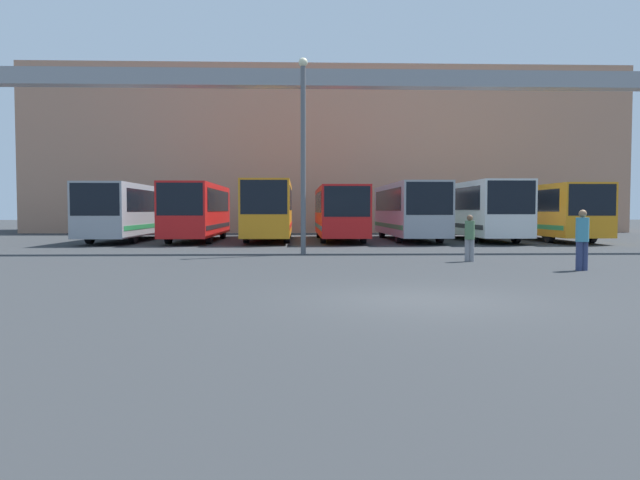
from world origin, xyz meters
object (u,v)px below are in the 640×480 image
object	(u,v)px
pedestrian_mid_left	(470,237)
lamp_post	(303,148)
bus_slot_5	(478,208)
bus_slot_4	(408,208)
bus_slot_6	(548,209)
bus_slot_1	(198,209)
bus_slot_3	(339,210)
pedestrian_near_left	(582,238)
bus_slot_0	(128,209)
bus_slot_2	(270,207)

from	to	relation	value
pedestrian_mid_left	lamp_post	bearing A→B (deg)	151.99
bus_slot_5	bus_slot_4	bearing A→B (deg)	178.16
bus_slot_6	lamp_post	size ratio (longest dim) A/B	1.42
bus_slot_1	bus_slot_3	distance (m)	8.04
bus_slot_3	pedestrian_near_left	world-z (taller)	bus_slot_3
pedestrian_near_left	lamp_post	size ratio (longest dim) A/B	0.23
bus_slot_0	bus_slot_3	size ratio (longest dim) A/B	1.03
bus_slot_0	bus_slot_3	bearing A→B (deg)	-0.93
bus_slot_2	bus_slot_6	world-z (taller)	bus_slot_2
bus_slot_5	bus_slot_6	size ratio (longest dim) A/B	1.04
bus_slot_6	pedestrian_mid_left	bearing A→B (deg)	-120.54
pedestrian_near_left	lamp_post	world-z (taller)	lamp_post
bus_slot_4	lamp_post	bearing A→B (deg)	-118.80
bus_slot_3	pedestrian_mid_left	world-z (taller)	bus_slot_3
bus_slot_4	lamp_post	world-z (taller)	lamp_post
bus_slot_6	pedestrian_near_left	bearing A→B (deg)	-109.28
bus_slot_5	lamp_post	distance (m)	15.28
bus_slot_1	pedestrian_near_left	distance (m)	22.57
bus_slot_1	bus_slot_4	xyz separation A→B (m)	(12.05, 0.36, 0.03)
pedestrian_near_left	lamp_post	bearing A→B (deg)	-47.92
bus_slot_6	pedestrian_near_left	xyz separation A→B (m)	(-6.24, -17.82, -0.87)
bus_slot_1	pedestrian_near_left	world-z (taller)	bus_slot_1
pedestrian_near_left	pedestrian_mid_left	xyz separation A→B (m)	(-2.39, 3.21, -0.09)
bus_slot_6	bus_slot_5	bearing A→B (deg)	177.07
bus_slot_0	bus_slot_4	bearing A→B (deg)	-0.44
bus_slot_3	bus_slot_5	world-z (taller)	bus_slot_5
bus_slot_2	bus_slot_6	size ratio (longest dim) A/B	1.14
bus_slot_0	bus_slot_5	world-z (taller)	bus_slot_5
bus_slot_0	bus_slot_6	distance (m)	24.11
bus_slot_5	bus_slot_6	distance (m)	4.02
bus_slot_5	lamp_post	world-z (taller)	lamp_post
bus_slot_6	pedestrian_near_left	distance (m)	18.90
bus_slot_2	bus_slot_5	size ratio (longest dim) A/B	1.10
bus_slot_0	lamp_post	xyz separation A→B (m)	(9.88, -11.39, 2.39)
bus_slot_1	bus_slot_5	xyz separation A→B (m)	(16.07, 0.23, 0.07)
pedestrian_near_left	lamp_post	distance (m)	11.05
bus_slot_0	bus_slot_1	size ratio (longest dim) A/B	1.09
bus_slot_1	lamp_post	bearing A→B (deg)	-61.74
bus_slot_0	bus_slot_4	xyz separation A→B (m)	(16.07, -0.12, 0.04)
bus_slot_1	lamp_post	distance (m)	12.61
bus_slot_0	lamp_post	size ratio (longest dim) A/B	1.54
bus_slot_4	lamp_post	distance (m)	13.07
bus_slot_0	bus_slot_5	size ratio (longest dim) A/B	1.04
bus_slot_4	bus_slot_5	size ratio (longest dim) A/B	1.02
bus_slot_4	lamp_post	xyz separation A→B (m)	(-6.19, -11.26, 2.35)
bus_slot_3	pedestrian_near_left	xyz separation A→B (m)	(5.82, -18.09, -0.81)
bus_slot_0	pedestrian_mid_left	distance (m)	21.63
bus_slot_0	bus_slot_6	world-z (taller)	bus_slot_0
bus_slot_1	bus_slot_4	world-z (taller)	bus_slot_4
bus_slot_0	bus_slot_2	world-z (taller)	bus_slot_2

